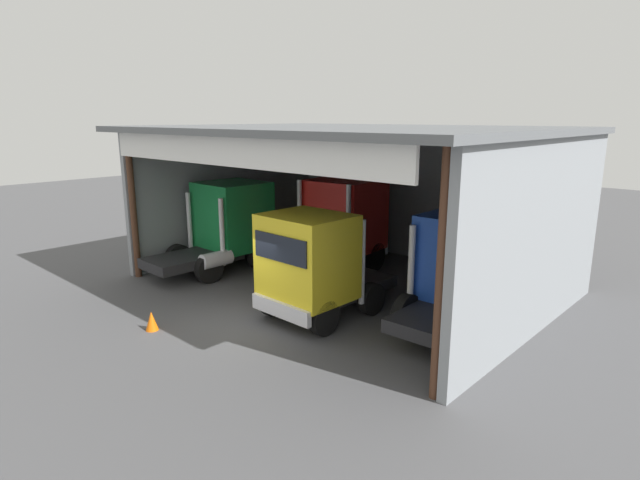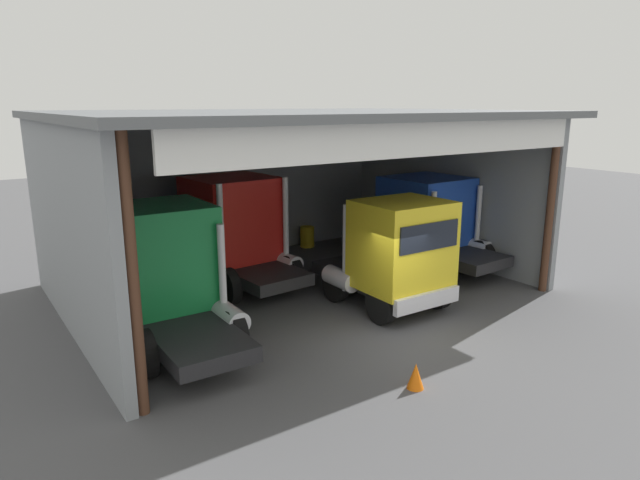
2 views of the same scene
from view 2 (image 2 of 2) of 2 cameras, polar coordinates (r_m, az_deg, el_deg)
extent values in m
plane|color=#4C4C4F|center=(14.49, 7.77, -9.95)|extent=(80.00, 80.00, 0.00)
cube|color=gray|center=(21.67, -9.57, 5.37)|extent=(13.26, 0.24, 5.40)
cube|color=gray|center=(15.10, -24.61, 0.66)|extent=(0.24, 9.72, 5.40)
cube|color=gray|center=(21.64, 12.42, 5.23)|extent=(0.24, 9.72, 5.40)
cube|color=slate|center=(16.87, -2.20, 12.75)|extent=(13.86, 10.42, 0.20)
cylinder|color=#4C2D1E|center=(10.69, -18.65, -3.85)|extent=(0.24, 0.24, 5.40)
cylinder|color=#4C2D1E|center=(18.58, 22.51, 3.12)|extent=(0.24, 0.24, 5.40)
cube|color=white|center=(13.10, 9.33, 10.31)|extent=(11.94, 0.12, 0.90)
cube|color=#197F3D|center=(14.36, -16.09, -1.69)|extent=(2.44, 2.38, 2.64)
cube|color=black|center=(15.36, -17.56, 0.98)|extent=(2.04, 0.10, 0.79)
cube|color=silver|center=(15.89, -17.10, -5.62)|extent=(2.28, 0.20, 0.44)
cube|color=#232326|center=(13.07, -13.05, -9.49)|extent=(1.86, 3.54, 0.36)
cylinder|color=silver|center=(12.95, -18.76, -5.00)|extent=(0.18, 0.18, 2.51)
cylinder|color=silver|center=(13.61, -9.96, -3.56)|extent=(0.18, 0.18, 2.51)
cylinder|color=silver|center=(13.65, -9.26, -7.73)|extent=(0.58, 1.21, 0.56)
cylinder|color=black|center=(15.02, -20.09, -7.62)|extent=(0.32, 1.08, 1.08)
cylinder|color=black|center=(15.57, -12.54, -6.32)|extent=(0.32, 1.08, 1.08)
cylinder|color=black|center=(12.86, -17.46, -11.06)|extent=(0.32, 1.08, 1.08)
cylinder|color=black|center=(13.50, -8.79, -9.34)|extent=(0.32, 1.08, 1.08)
cube|color=red|center=(18.16, -8.99, 2.10)|extent=(2.74, 2.61, 2.74)
cube|color=black|center=(19.14, -10.90, 4.08)|extent=(2.18, 0.22, 0.82)
cube|color=silver|center=(19.58, -10.68, -1.54)|extent=(2.44, 0.34, 0.44)
cube|color=#232326|center=(17.17, -6.10, -3.45)|extent=(2.13, 3.08, 0.36)
cylinder|color=silver|center=(16.47, -10.08, 0.47)|extent=(0.18, 0.18, 3.03)
cylinder|color=silver|center=(17.66, -3.52, 1.56)|extent=(0.18, 0.18, 3.03)
cylinder|color=silver|center=(17.99, -3.54, -2.20)|extent=(0.65, 1.24, 0.56)
cylinder|color=black|center=(18.46, -12.61, -3.06)|extent=(0.38, 1.13, 1.11)
cylinder|color=black|center=(19.51, -6.65, -1.90)|extent=(0.38, 1.13, 1.11)
cylinder|color=black|center=(16.68, -9.37, -4.74)|extent=(0.38, 1.13, 1.11)
cylinder|color=black|center=(17.83, -3.03, -3.34)|extent=(0.38, 1.13, 1.11)
cube|color=yellow|center=(15.70, 8.38, -0.44)|extent=(2.43, 2.09, 2.46)
cube|color=black|center=(14.86, 11.14, 0.34)|extent=(2.04, 0.09, 0.74)
cube|color=silver|center=(15.34, 10.91, -6.09)|extent=(2.28, 0.19, 0.44)
cube|color=#232326|center=(17.30, 4.45, -3.46)|extent=(1.85, 3.13, 0.36)
cylinder|color=silver|center=(17.30, 8.42, 0.17)|extent=(0.18, 0.18, 2.54)
cylinder|color=silver|center=(15.97, 2.64, -0.84)|extent=(0.18, 0.18, 2.54)
cylinder|color=silver|center=(16.41, 2.13, -3.95)|extent=(0.58, 1.21, 0.56)
cylinder|color=black|center=(16.54, 11.88, -5.21)|extent=(0.31, 1.01, 1.01)
cylinder|color=black|center=(15.18, 6.26, -6.73)|extent=(0.31, 1.01, 1.01)
cylinder|color=black|center=(18.00, 7.08, -3.44)|extent=(0.31, 1.01, 1.01)
cylinder|color=black|center=(16.76, 1.60, -4.65)|extent=(0.31, 1.01, 1.01)
cube|color=#1E47B7|center=(20.21, 10.75, 2.88)|extent=(2.65, 2.60, 2.46)
cube|color=black|center=(21.01, 8.25, 4.58)|extent=(2.19, 0.13, 0.74)
cube|color=silver|center=(21.38, 8.03, -0.07)|extent=(2.45, 0.24, 0.44)
cube|color=#232326|center=(19.47, 14.06, -1.65)|extent=(2.02, 3.01, 0.36)
cylinder|color=silver|center=(18.49, 11.45, 1.09)|extent=(0.18, 0.18, 2.49)
cylinder|color=silver|center=(20.24, 15.87, 1.92)|extent=(0.18, 0.18, 2.49)
cylinder|color=silver|center=(20.50, 15.51, -0.62)|extent=(0.60, 1.22, 0.56)
cylinder|color=black|center=(20.09, 7.30, -1.39)|extent=(0.34, 1.17, 1.16)
cylinder|color=black|center=(21.68, 11.65, -0.44)|extent=(0.34, 1.17, 1.16)
cylinder|color=black|center=(18.68, 11.79, -2.75)|extent=(0.34, 1.17, 1.16)
cylinder|color=black|center=(20.38, 16.07, -1.61)|extent=(0.34, 1.17, 1.16)
cylinder|color=gold|center=(23.11, -1.32, 0.34)|extent=(0.58, 0.58, 0.86)
cube|color=black|center=(19.69, -11.07, -2.09)|extent=(0.90, 0.60, 1.00)
cone|color=orange|center=(12.12, 9.76, -13.54)|extent=(0.36, 0.36, 0.56)
camera|label=1|loc=(20.42, 53.93, 8.49)|focal=28.85mm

